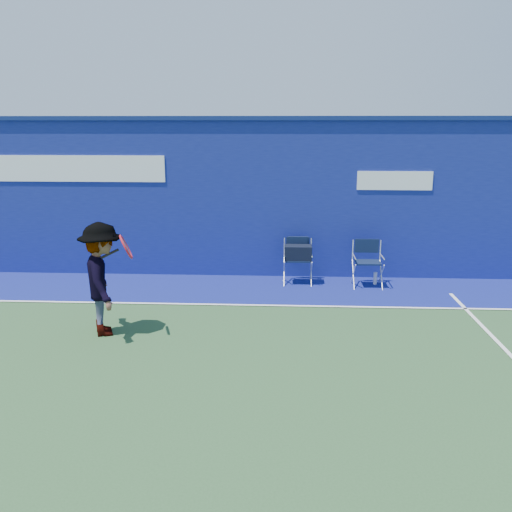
{
  "coord_description": "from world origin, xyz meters",
  "views": [
    {
      "loc": [
        1.52,
        -5.31,
        2.94
      ],
      "look_at": [
        1.12,
        2.6,
        1.0
      ],
      "focal_mm": 38.0,
      "sensor_mm": 36.0,
      "label": 1
    }
  ],
  "objects_px": {
    "directors_chair_right": "(367,272)",
    "tennis_player": "(103,279)",
    "directors_chair_left": "(298,265)",
    "water_bottle": "(375,278)"
  },
  "relations": [
    {
      "from": "directors_chair_right",
      "to": "tennis_player",
      "type": "bearing_deg",
      "value": -148.43
    },
    {
      "from": "directors_chair_left",
      "to": "directors_chair_right",
      "type": "bearing_deg",
      "value": -6.04
    },
    {
      "from": "water_bottle",
      "to": "directors_chair_left",
      "type": "bearing_deg",
      "value": 178.98
    },
    {
      "from": "directors_chair_right",
      "to": "tennis_player",
      "type": "distance_m",
      "value": 4.84
    },
    {
      "from": "directors_chair_right",
      "to": "tennis_player",
      "type": "xyz_separation_m",
      "value": [
        -4.1,
        -2.52,
        0.54
      ]
    },
    {
      "from": "directors_chair_right",
      "to": "tennis_player",
      "type": "relative_size",
      "value": 0.53
    },
    {
      "from": "water_bottle",
      "to": "tennis_player",
      "type": "relative_size",
      "value": 0.15
    },
    {
      "from": "water_bottle",
      "to": "tennis_player",
      "type": "distance_m",
      "value": 5.06
    },
    {
      "from": "directors_chair_left",
      "to": "tennis_player",
      "type": "bearing_deg",
      "value": -136.72
    },
    {
      "from": "directors_chair_left",
      "to": "tennis_player",
      "type": "distance_m",
      "value": 3.9
    }
  ]
}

